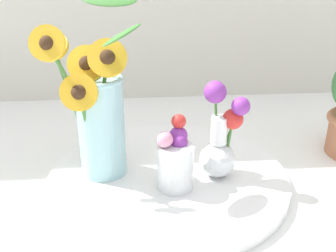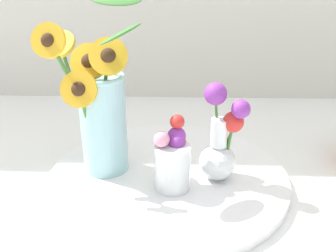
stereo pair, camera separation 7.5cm
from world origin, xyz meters
name	(u,v)px [view 1 (the left image)]	position (x,y,z in m)	size (l,w,h in m)	color
ground_plane	(166,208)	(0.00, 0.00, 0.00)	(6.00, 6.00, 0.00)	white
serving_tray	(168,177)	(0.01, 0.09, 0.01)	(0.48, 0.48, 0.02)	white
mason_jar_sunflowers	(98,113)	(-0.12, 0.11, 0.15)	(0.22, 0.21, 0.35)	#9ED1D6
vase_small_center	(176,159)	(0.02, 0.04, 0.08)	(0.07, 0.07, 0.14)	white
vase_bulb_right	(220,141)	(0.11, 0.08, 0.10)	(0.09, 0.07, 0.20)	white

